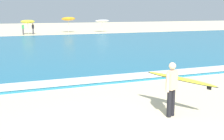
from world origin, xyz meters
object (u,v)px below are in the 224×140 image
object	(u,v)px
beach_umbrella_4	(102,21)
surfer_with_board	(176,83)
beach_umbrella_3	(68,19)
beachgoer_near_row_mid	(33,29)
beach_umbrella_2	(28,22)
beachgoer_near_row_left	(23,29)

from	to	relation	value
beach_umbrella_4	surfer_with_board	bearing A→B (deg)	-106.21
surfer_with_board	beach_umbrella_3	bearing A→B (deg)	81.76
beach_umbrella_4	beachgoer_near_row_mid	bearing A→B (deg)	-176.25
beachgoer_near_row_mid	surfer_with_board	bearing A→B (deg)	-89.80
beach_umbrella_3	beach_umbrella_4	world-z (taller)	beach_umbrella_3
surfer_with_board	beach_umbrella_2	distance (m)	36.50
beach_umbrella_2	beach_umbrella_3	xyz separation A→B (m)	(6.30, 1.43, 0.31)
beach_umbrella_3	beachgoer_near_row_mid	size ratio (longest dim) A/B	1.60
beachgoer_near_row_left	surfer_with_board	bearing A→B (deg)	-87.57
beachgoer_near_row_mid	beach_umbrella_2	bearing A→B (deg)	171.36
beach_umbrella_2	beach_umbrella_4	distance (m)	11.61
beach_umbrella_4	beachgoer_near_row_left	size ratio (longest dim) A/B	1.41
beachgoer_near_row_left	beachgoer_near_row_mid	size ratio (longest dim) A/B	1.00
beach_umbrella_2	beachgoer_near_row_left	bearing A→B (deg)	-158.54
surfer_with_board	beach_umbrella_4	size ratio (longest dim) A/B	1.09
beach_umbrella_3	beach_umbrella_2	bearing A→B (deg)	-167.21
surfer_with_board	beach_umbrella_2	xyz separation A→B (m)	(-0.81, 36.48, 0.81)
surfer_with_board	beachgoer_near_row_left	world-z (taller)	surfer_with_board
surfer_with_board	beachgoer_near_row_left	size ratio (longest dim) A/B	1.54
beach_umbrella_4	beachgoer_near_row_mid	xyz separation A→B (m)	(-10.91, -0.71, -0.95)
beach_umbrella_3	beach_umbrella_4	bearing A→B (deg)	-8.81
beach_umbrella_4	beachgoer_near_row_left	distance (m)	12.39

